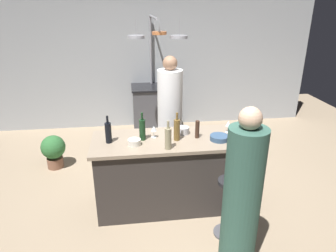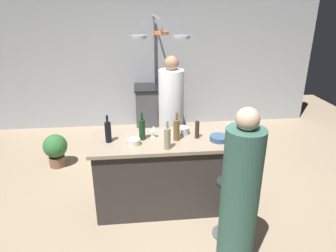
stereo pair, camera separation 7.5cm
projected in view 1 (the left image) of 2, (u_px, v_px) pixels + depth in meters
The scene contains 19 objects.
ground_plane at pixel (170, 203), 3.89m from camera, with size 9.00×9.00×0.00m, color gray.
back_wall at pixel (150, 61), 6.02m from camera, with size 6.40×0.16×2.60m, color #9EA3A8.
kitchen_island at pixel (170, 172), 3.72m from camera, with size 1.80×0.72×0.90m.
stove_range at pixel (153, 109), 5.97m from camera, with size 0.80×0.64×0.89m.
chef at pixel (170, 119), 4.49m from camera, with size 0.36×0.36×1.70m.
bar_stool_right at pixel (228, 205), 3.24m from camera, with size 0.28×0.28×0.68m.
guest_right at pixel (242, 198), 2.73m from camera, with size 0.34×0.34×1.60m.
overhead_pot_rack at pixel (156, 47), 5.05m from camera, with size 0.91×1.35×2.17m.
potted_plant at pixel (54, 150), 4.64m from camera, with size 0.36×0.36×0.52m.
pepper_mill at pixel (197, 129), 3.54m from camera, with size 0.05×0.05×0.21m, color #382319.
wine_bottle_amber at pixel (177, 129), 3.47m from camera, with size 0.07×0.07×0.33m.
wine_bottle_red at pixel (142, 129), 3.48m from camera, with size 0.07×0.07×0.33m.
wine_bottle_dark at pixel (108, 132), 3.41m from camera, with size 0.07×0.07×0.32m.
wine_bottle_white at pixel (168, 138), 3.26m from camera, with size 0.07×0.07×0.32m.
wine_glass_near_right_guest at pixel (228, 124), 3.69m from camera, with size 0.07×0.07×0.15m.
wine_glass_near_left_guest at pixel (154, 129), 3.55m from camera, with size 0.07×0.07×0.15m.
mixing_bowl_steel at pixel (183, 130), 3.68m from camera, with size 0.14×0.14×0.08m, color #B7B7BC.
mixing_bowl_blue at pixel (219, 138), 3.51m from camera, with size 0.21×0.21×0.06m, color #334C6B.
mixing_bowl_ceramic at pixel (134, 142), 3.38m from camera, with size 0.14×0.14×0.07m, color silver.
Camera 1 is at (-0.43, -3.21, 2.37)m, focal length 32.76 mm.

